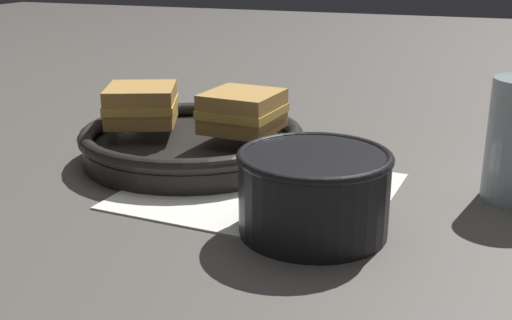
{
  "coord_description": "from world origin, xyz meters",
  "views": [
    {
      "loc": [
        0.2,
        -0.59,
        0.25
      ],
      "look_at": [
        -0.02,
        -0.01,
        0.04
      ],
      "focal_mm": 45.0,
      "sensor_mm": 36.0,
      "label": 1
    }
  ],
  "objects_px": {
    "spoon": "(311,188)",
    "skillet": "(192,142)",
    "soup_bowl": "(314,187)",
    "sandwich_near_left": "(243,111)",
    "sandwich_near_right": "(142,105)"
  },
  "relations": [
    {
      "from": "sandwich_near_left",
      "to": "sandwich_near_right",
      "type": "relative_size",
      "value": 0.83
    },
    {
      "from": "soup_bowl",
      "to": "sandwich_near_left",
      "type": "distance_m",
      "value": 0.21
    },
    {
      "from": "soup_bowl",
      "to": "sandwich_near_left",
      "type": "xyz_separation_m",
      "value": [
        -0.13,
        0.16,
        0.02
      ]
    },
    {
      "from": "spoon",
      "to": "skillet",
      "type": "distance_m",
      "value": 0.19
    },
    {
      "from": "spoon",
      "to": "sandwich_near_right",
      "type": "xyz_separation_m",
      "value": [
        -0.23,
        0.06,
        0.06
      ]
    },
    {
      "from": "soup_bowl",
      "to": "spoon",
      "type": "xyz_separation_m",
      "value": [
        -0.03,
        0.09,
        -0.04
      ]
    },
    {
      "from": "sandwich_near_left",
      "to": "sandwich_near_right",
      "type": "height_order",
      "value": "same"
    },
    {
      "from": "spoon",
      "to": "sandwich_near_left",
      "type": "relative_size",
      "value": 1.92
    },
    {
      "from": "soup_bowl",
      "to": "sandwich_near_right",
      "type": "height_order",
      "value": "sandwich_near_right"
    },
    {
      "from": "skillet",
      "to": "sandwich_near_right",
      "type": "height_order",
      "value": "sandwich_near_right"
    },
    {
      "from": "skillet",
      "to": "soup_bowl",
      "type": "bearing_deg",
      "value": -37.6
    },
    {
      "from": "sandwich_near_left",
      "to": "sandwich_near_right",
      "type": "xyz_separation_m",
      "value": [
        -0.13,
        -0.01,
        0.0
      ]
    },
    {
      "from": "sandwich_near_right",
      "to": "spoon",
      "type": "bearing_deg",
      "value": -14.21
    },
    {
      "from": "soup_bowl",
      "to": "spoon",
      "type": "distance_m",
      "value": 0.1
    },
    {
      "from": "spoon",
      "to": "skillet",
      "type": "height_order",
      "value": "skillet"
    }
  ]
}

